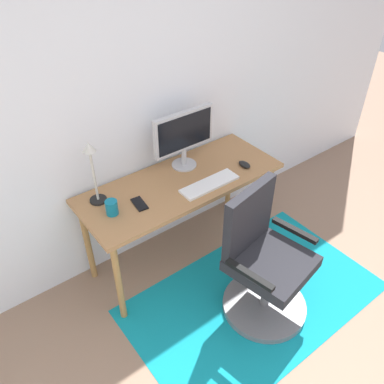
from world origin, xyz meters
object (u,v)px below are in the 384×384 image
object	(u,v)px
coffee_cup	(112,207)
cell_phone	(139,204)
desk	(182,190)
desk_lamp	(92,166)
computer_mouse	(244,164)
office_chair	(263,268)
monitor	(184,134)
keyboard	(210,184)

from	to	relation	value
coffee_cup	cell_phone	bearing A→B (deg)	-7.76
desk	desk_lamp	xyz separation A→B (m)	(-0.56, 0.15, 0.35)
computer_mouse	office_chair	xyz separation A→B (m)	(-0.33, -0.57, -0.37)
cell_phone	monitor	bearing A→B (deg)	27.82
desk	cell_phone	distance (m)	0.38
desk	keyboard	xyz separation A→B (m)	(0.12, -0.16, 0.09)
desk	cell_phone	bearing A→B (deg)	-172.79
desk	cell_phone	xyz separation A→B (m)	(-0.37, -0.05, 0.08)
computer_mouse	coffee_cup	world-z (taller)	coffee_cup
desk	monitor	xyz separation A→B (m)	(0.13, 0.14, 0.34)
desk	computer_mouse	distance (m)	0.49
cell_phone	office_chair	xyz separation A→B (m)	(0.50, -0.66, -0.36)
coffee_cup	desk_lamp	world-z (taller)	desk_lamp
desk	keyboard	world-z (taller)	keyboard
cell_phone	desk_lamp	world-z (taller)	desk_lamp
keyboard	office_chair	size ratio (longest dim) A/B	0.46
computer_mouse	cell_phone	world-z (taller)	computer_mouse
keyboard	office_chair	bearing A→B (deg)	-88.62
monitor	office_chair	xyz separation A→B (m)	(0.01, -0.85, -0.61)
keyboard	cell_phone	size ratio (longest dim) A/B	3.07
computer_mouse	coffee_cup	xyz separation A→B (m)	(-1.01, 0.11, 0.03)
desk	desk_lamp	distance (m)	0.67
computer_mouse	monitor	bearing A→B (deg)	140.94
monitor	keyboard	bearing A→B (deg)	-91.39
computer_mouse	keyboard	bearing A→B (deg)	-175.83
desk_lamp	office_chair	bearing A→B (deg)	-50.92
desk	office_chair	size ratio (longest dim) A/B	1.55
computer_mouse	cell_phone	size ratio (longest dim) A/B	0.74
desk	computer_mouse	size ratio (longest dim) A/B	13.92
desk_lamp	monitor	bearing A→B (deg)	-0.27
desk	computer_mouse	bearing A→B (deg)	-15.86
keyboard	computer_mouse	bearing A→B (deg)	4.17
desk	office_chair	distance (m)	0.77
cell_phone	desk	bearing A→B (deg)	14.12
keyboard	monitor	bearing A→B (deg)	88.61
coffee_cup	desk	bearing A→B (deg)	2.31
desk	coffee_cup	bearing A→B (deg)	-177.69
desk	desk_lamp	world-z (taller)	desk_lamp
keyboard	coffee_cup	size ratio (longest dim) A/B	4.45
coffee_cup	desk_lamp	size ratio (longest dim) A/B	0.22
keyboard	computer_mouse	xyz separation A→B (m)	(0.35, 0.03, 0.01)
monitor	desk_lamp	bearing A→B (deg)	179.73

